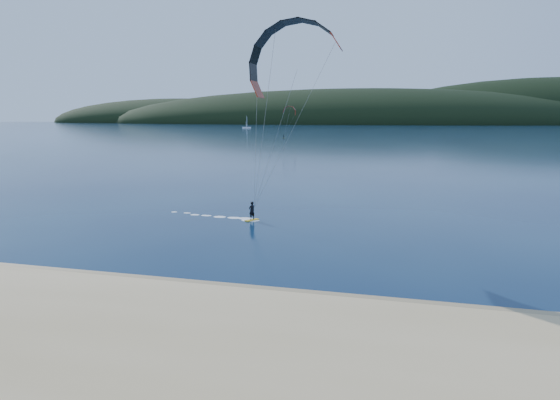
% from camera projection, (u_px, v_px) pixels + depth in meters
% --- Properties ---
extents(ground, '(1800.00, 1800.00, 0.00)m').
position_uv_depth(ground, '(160.00, 319.00, 24.60)').
color(ground, '#071735').
rests_on(ground, ground).
extents(wet_sand, '(220.00, 2.50, 0.10)m').
position_uv_depth(wet_sand, '(194.00, 288.00, 28.90)').
color(wet_sand, '#897350').
rests_on(wet_sand, ground).
extents(headland, '(1200.00, 310.00, 140.00)m').
position_uv_depth(headland, '(381.00, 124.00, 737.47)').
color(headland, black).
rests_on(headland, ground).
extents(kitesurfer_near, '(20.95, 6.57, 19.22)m').
position_uv_depth(kitesurfer_near, '(295.00, 74.00, 40.81)').
color(kitesurfer_near, gold).
rests_on(kitesurfer_near, ground).
extents(kitesurfer_far, '(8.30, 7.33, 15.20)m').
position_uv_depth(kitesurfer_far, '(289.00, 113.00, 225.01)').
color(kitesurfer_far, gold).
rests_on(kitesurfer_far, ground).
extents(sailboat, '(8.74, 5.47, 12.19)m').
position_uv_depth(sailboat, '(247.00, 127.00, 432.76)').
color(sailboat, white).
rests_on(sailboat, ground).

